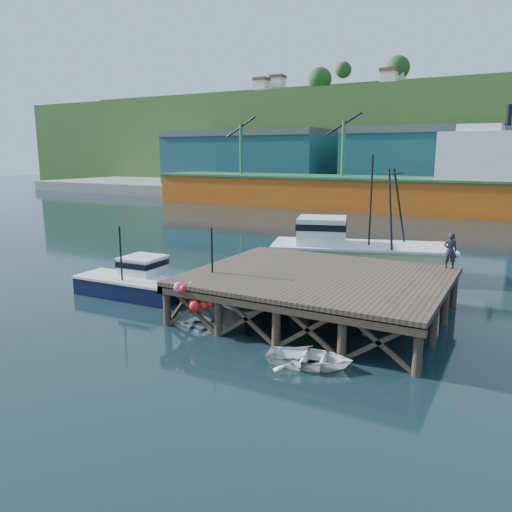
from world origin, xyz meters
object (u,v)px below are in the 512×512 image
Objects in this scene: trawler at (357,250)px; dinghy at (309,358)px; dockworker at (450,251)px; boat_black at (229,295)px; boat_navy at (134,281)px.

trawler is 15.68m from dinghy.
dockworker is at bearing -56.33° from trawler.
dinghy is at bearing -11.98° from boat_black.
boat_black is at bearing 0.30° from boat_navy.
boat_navy is 6.20m from boat_black.
trawler is (3.32, 10.85, 0.81)m from boat_black.
dockworker is (3.44, 10.20, 2.71)m from dinghy.
dinghy is at bearing -96.73° from trawler.
trawler is at bearing -0.53° from dinghy.
trawler is 8.37m from dockworker.
trawler reaches higher than dockworker.
boat_navy is at bearing 3.26° from dockworker.
boat_black reaches higher than boat_navy.
boat_black is at bearing 43.08° from dinghy.
trawler reaches higher than boat_black.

